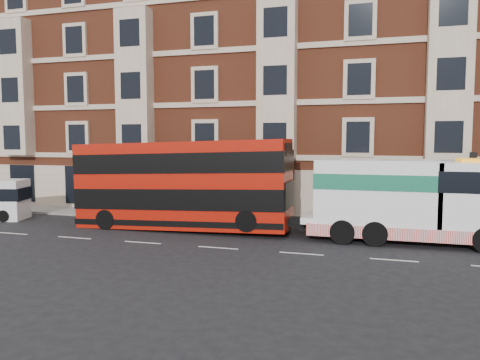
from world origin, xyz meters
name	(u,v)px	position (x,y,z in m)	size (l,w,h in m)	color
ground	(218,248)	(0.00, 0.00, 0.00)	(120.00, 120.00, 0.00)	black
sidewalk	(257,220)	(0.00, 7.50, 0.07)	(90.00, 3.00, 0.15)	slate
victorian_terrace	(289,75)	(0.50, 15.00, 10.07)	(45.00, 12.00, 20.40)	brown
lamp_post_west	(161,179)	(-6.00, 6.20, 2.68)	(0.35, 0.15, 4.35)	black
lamp_post_east	(472,187)	(12.00, 6.20, 2.68)	(0.35, 0.15, 4.35)	black
double_decker_bus	(182,183)	(-3.50, 3.79, 2.67)	(12.42, 2.85, 5.03)	#AD1509
tow_truck	(405,199)	(8.56, 3.79, 2.20)	(9.95, 2.94, 4.15)	white
pedestrian	(135,201)	(-8.64, 7.57, 0.94)	(0.57, 0.38, 1.58)	#1A1D35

